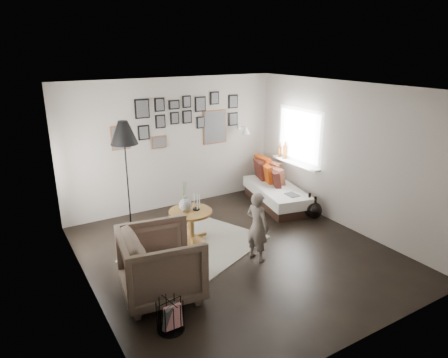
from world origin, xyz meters
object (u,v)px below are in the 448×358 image
armchair (161,264)px  demijohn_large (309,208)px  vase (185,202)px  pedestal_table (191,227)px  floor_lamp (124,137)px  demijohn_small (315,210)px  magazine_basket (170,316)px  daybed (274,191)px  child (257,227)px

armchair → demijohn_large: size_ratio=2.08×
vase → pedestal_table: bearing=-14.0°
floor_lamp → demijohn_small: bearing=-22.4°
vase → floor_lamp: bearing=124.6°
floor_lamp → demijohn_large: floor_lamp is taller
pedestal_table → magazine_basket: bearing=-122.5°
floor_lamp → magazine_basket: (-0.46, -2.83, -1.52)m
armchair → demijohn_small: (3.46, 0.82, -0.30)m
pedestal_table → armchair: armchair is taller
daybed → floor_lamp: bearing=-173.7°
floor_lamp → demijohn_large: (3.15, -1.19, -1.52)m
armchair → vase: bearing=-28.4°
floor_lamp → magazine_basket: bearing=-99.3°
daybed → vase: bearing=-152.7°
vase → demijohn_small: (2.54, -0.37, -0.56)m
armchair → demijohn_large: bearing=-65.4°
pedestal_table → floor_lamp: bearing=127.2°
pedestal_table → demijohn_large: bearing=-5.5°
armchair → magazine_basket: size_ratio=2.66×
daybed → floor_lamp: size_ratio=0.96×
floor_lamp → daybed: bearing=-5.6°
child → magazine_basket: bearing=99.8°
vase → armchair: bearing=-127.7°
floor_lamp → child: floor_lamp is taller
demijohn_large → demijohn_small: demijohn_large is taller
demijohn_small → magazine_basket: bearing=-157.4°
demijohn_small → armchair: bearing=-166.7°
magazine_basket → child: 2.02m
child → pedestal_table: bearing=15.8°
magazine_basket → demijohn_small: size_ratio=0.86×
magazine_basket → pedestal_table: bearing=57.5°
daybed → floor_lamp: floor_lamp is taller
floor_lamp → child: bearing=-56.1°
armchair → floor_lamp: floor_lamp is taller
demijohn_large → pedestal_table: bearing=174.5°
magazine_basket → demijohn_large: demijohn_large is taller
daybed → magazine_basket: daybed is taller
armchair → child: 1.63m
floor_lamp → magazine_basket: floor_lamp is taller
daybed → child: bearing=-122.0°
pedestal_table → magazine_basket: (-1.19, -1.87, -0.07)m
daybed → pedestal_table: bearing=-151.7°
vase → daybed: vase is taller
vase → magazine_basket: 2.26m
pedestal_table → daybed: size_ratio=0.38×
pedestal_table → demijohn_small: bearing=-8.2°
vase → daybed: 2.47m
vase → floor_lamp: (-0.65, 0.94, 0.99)m
demijohn_large → demijohn_small: bearing=-71.5°
vase → child: child is taller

